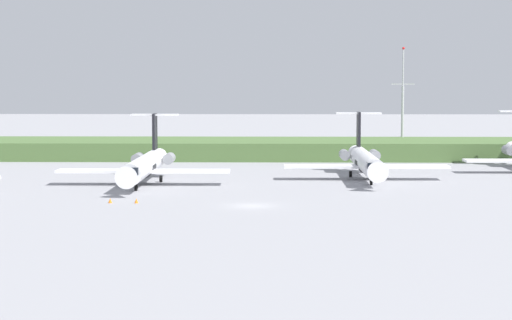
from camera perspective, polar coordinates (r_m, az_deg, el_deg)
name	(u,v)px	position (r m, az deg, el deg)	size (l,w,h in m)	color
ground_plane	(257,177)	(129.47, 0.05, -1.09)	(500.00, 500.00, 0.00)	#939399
grass_berm	(260,149)	(162.91, 0.27, 0.71)	(320.00, 20.00, 3.16)	#4C6B38
regional_jet_third	(145,165)	(122.00, -6.98, -0.30)	(22.81, 31.00, 9.00)	white
regional_jet_fourth	(365,161)	(128.34, 6.86, -0.04)	(22.81, 31.00, 9.00)	white
antenna_mast	(403,109)	(173.49, 9.17, 3.16)	(4.40, 0.50, 20.05)	#B2B2B7
safety_cone_front_marker	(110,201)	(103.34, -9.13, -2.53)	(0.44, 0.44, 0.55)	orange
safety_cone_mid_marker	(136,201)	(102.76, -7.51, -2.55)	(0.44, 0.44, 0.55)	orange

